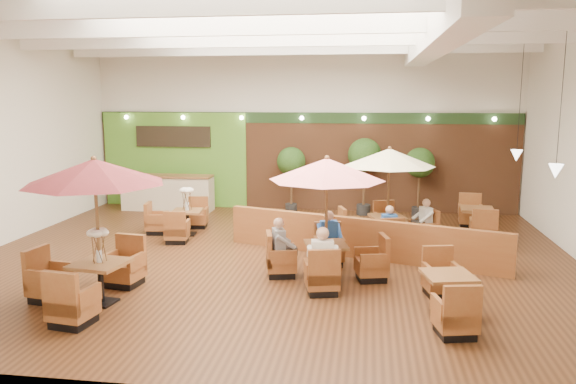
% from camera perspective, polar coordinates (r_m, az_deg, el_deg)
% --- Properties ---
extents(room, '(14.04, 14.00, 5.52)m').
position_cam_1_polar(room, '(13.84, 0.22, 9.23)').
color(room, '#381E0F').
rests_on(room, ground).
extents(service_counter, '(3.00, 0.75, 1.18)m').
position_cam_1_polar(service_counter, '(19.04, -12.11, -0.08)').
color(service_counter, beige).
rests_on(service_counter, ground).
extents(booth_divider, '(6.54, 2.29, 0.94)m').
position_cam_1_polar(booth_divider, '(13.25, 7.31, -4.67)').
color(booth_divider, brown).
rests_on(booth_divider, ground).
extents(table_0, '(2.62, 2.72, 2.72)m').
position_cam_1_polar(table_0, '(10.54, -19.25, -0.72)').
color(table_0, brown).
rests_on(table_0, ground).
extents(table_1, '(2.62, 2.62, 2.57)m').
position_cam_1_polar(table_1, '(11.44, 3.94, -0.32)').
color(table_1, brown).
rests_on(table_1, ground).
extents(table_2, '(2.58, 2.58, 2.51)m').
position_cam_1_polar(table_2, '(14.42, 10.20, 1.47)').
color(table_2, brown).
rests_on(table_2, ground).
extents(table_3, '(1.63, 2.38, 1.47)m').
position_cam_1_polar(table_3, '(15.62, -10.94, -2.69)').
color(table_3, brown).
rests_on(table_3, ground).
extents(table_4, '(0.98, 2.54, 0.92)m').
position_cam_1_polar(table_4, '(10.25, 15.90, -10.00)').
color(table_4, brown).
rests_on(table_4, ground).
extents(table_5, '(0.94, 2.60, 0.96)m').
position_cam_1_polar(table_5, '(16.13, 18.58, -2.90)').
color(table_5, brown).
rests_on(table_5, ground).
extents(topiary_0, '(0.92, 0.92, 2.14)m').
position_cam_1_polar(topiary_0, '(18.09, 0.33, 2.87)').
color(topiary_0, black).
rests_on(topiary_0, ground).
extents(topiary_1, '(1.05, 1.05, 2.45)m').
position_cam_1_polar(topiary_1, '(17.89, 7.79, 3.45)').
color(topiary_1, black).
rests_on(topiary_1, ground).
extents(topiary_2, '(0.93, 0.93, 2.17)m').
position_cam_1_polar(topiary_2, '(17.98, 13.23, 2.65)').
color(topiary_2, black).
rests_on(topiary_2, ground).
extents(diner_0, '(0.44, 0.37, 0.86)m').
position_cam_1_polar(diner_0, '(10.75, 3.50, -6.31)').
color(diner_0, white).
rests_on(diner_0, ground).
extents(diner_1, '(0.42, 0.37, 0.77)m').
position_cam_1_polar(diner_1, '(12.56, 4.21, -4.12)').
color(diner_1, '#2757A9').
rests_on(diner_1, ground).
extents(diner_2, '(0.41, 0.44, 0.80)m').
position_cam_1_polar(diner_2, '(11.76, -0.70, -5.00)').
color(diner_2, gray).
rests_on(diner_2, ground).
extents(diner_3, '(0.38, 0.33, 0.72)m').
position_cam_1_polar(diner_3, '(13.70, 10.20, -3.18)').
color(diner_3, '#2757A9').
rests_on(diner_3, ground).
extents(diner_4, '(0.38, 0.41, 0.73)m').
position_cam_1_polar(diner_4, '(14.65, 13.67, -2.44)').
color(diner_4, white).
rests_on(diner_4, ground).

